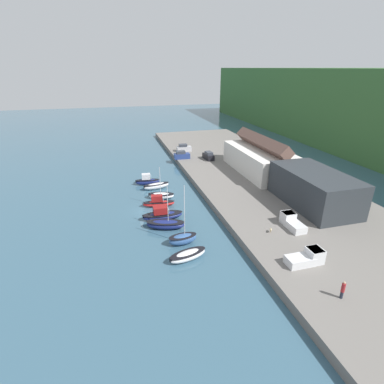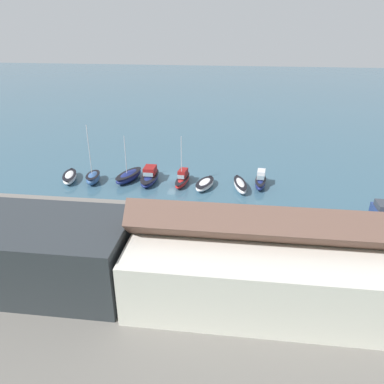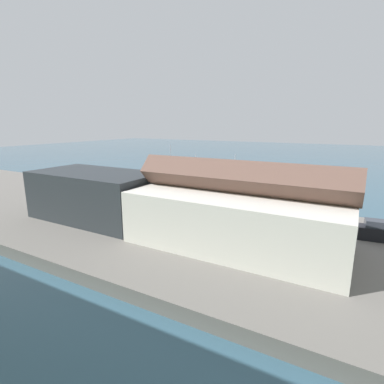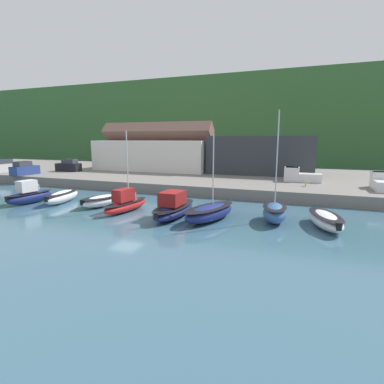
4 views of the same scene
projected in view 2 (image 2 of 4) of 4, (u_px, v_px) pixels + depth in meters
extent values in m
plane|color=#385B70|center=(175.00, 177.00, 60.06)|extent=(320.00, 320.00, 0.00)
cube|color=slate|center=(131.00, 273.00, 36.39)|extent=(126.28, 28.63, 1.29)
cube|color=silver|center=(256.00, 269.00, 31.53)|extent=(21.17, 10.14, 5.33)
cube|color=brown|center=(260.00, 224.00, 29.70)|extent=(21.60, 3.37, 3.37)
cube|color=#2D3338|center=(37.00, 252.00, 33.12)|extent=(16.52, 8.68, 6.08)
cube|color=slate|center=(58.00, 228.00, 36.97)|extent=(15.70, 0.10, 3.65)
ellipsoid|color=navy|center=(260.00, 183.00, 56.48)|extent=(2.04, 5.40, 1.32)
ellipsoid|color=black|center=(261.00, 180.00, 56.28)|extent=(2.11, 5.51, 0.12)
cube|color=silver|center=(261.00, 174.00, 56.17)|extent=(1.32, 1.95, 1.23)
cube|color=#8CA5B2|center=(261.00, 178.00, 55.30)|extent=(1.03, 0.20, 0.61)
cube|color=black|center=(262.00, 175.00, 58.58)|extent=(0.39, 0.32, 0.56)
ellipsoid|color=silver|center=(240.00, 185.00, 55.48)|extent=(2.61, 5.80, 1.32)
ellipsoid|color=black|center=(240.00, 183.00, 55.29)|extent=(2.69, 5.93, 0.12)
cube|color=black|center=(237.00, 177.00, 57.78)|extent=(0.41, 0.34, 0.56)
ellipsoid|color=white|center=(205.00, 184.00, 56.01)|extent=(3.37, 5.39, 1.16)
ellipsoid|color=black|center=(205.00, 182.00, 55.84)|extent=(3.48, 5.51, 0.12)
cube|color=black|center=(210.00, 177.00, 57.90)|extent=(0.42, 0.37, 0.56)
ellipsoid|color=red|center=(182.00, 181.00, 57.42)|extent=(2.26, 6.01, 1.08)
ellipsoid|color=black|center=(182.00, 178.00, 57.27)|extent=(2.34, 6.13, 0.12)
cube|color=maroon|center=(183.00, 173.00, 57.21)|extent=(1.41, 2.18, 1.17)
cube|color=#8CA5B2|center=(181.00, 177.00, 56.25)|extent=(1.05, 0.23, 0.59)
cylinder|color=silver|center=(181.00, 158.00, 55.42)|extent=(0.10, 0.10, 6.61)
ellipsoid|color=navy|center=(150.00, 178.00, 58.16)|extent=(2.39, 6.88, 1.18)
ellipsoid|color=black|center=(150.00, 176.00, 57.99)|extent=(2.48, 7.01, 0.12)
cube|color=maroon|center=(150.00, 170.00, 57.97)|extent=(1.75, 2.42, 1.20)
cube|color=#8CA5B2|center=(148.00, 175.00, 56.83)|extent=(1.55, 0.12, 0.60)
cube|color=black|center=(155.00, 169.00, 60.98)|extent=(0.36, 0.29, 0.56)
ellipsoid|color=navy|center=(129.00, 176.00, 58.61)|extent=(4.01, 6.53, 1.40)
ellipsoid|color=black|center=(129.00, 173.00, 58.40)|extent=(4.13, 6.68, 0.12)
cylinder|color=silver|center=(125.00, 155.00, 56.68)|extent=(0.10, 0.10, 5.98)
ellipsoid|color=#33568E|center=(93.00, 178.00, 57.74)|extent=(2.37, 4.40, 1.58)
ellipsoid|color=black|center=(93.00, 175.00, 57.51)|extent=(2.45, 4.49, 0.12)
cylinder|color=silver|center=(89.00, 150.00, 55.51)|extent=(0.10, 0.10, 7.67)
ellipsoid|color=silver|center=(70.00, 177.00, 58.50)|extent=(3.33, 5.72, 1.21)
ellipsoid|color=black|center=(69.00, 175.00, 58.32)|extent=(3.43, 5.84, 0.12)
cube|color=black|center=(72.00, 170.00, 60.70)|extent=(0.42, 0.37, 0.56)
cube|color=navy|center=(382.00, 215.00, 44.28)|extent=(1.89, 4.24, 1.40)
cube|color=#333842|center=(383.00, 206.00, 44.11)|extent=(1.58, 2.34, 0.76)
cube|color=black|center=(378.00, 244.00, 38.57)|extent=(4.36, 2.22, 1.40)
cube|color=#333842|center=(377.00, 235.00, 38.13)|extent=(2.45, 1.76, 0.76)
cube|color=silver|center=(16.00, 226.00, 42.32)|extent=(3.52, 2.01, 1.10)
cube|color=silver|center=(32.00, 224.00, 41.93)|extent=(1.90, 1.91, 1.90)
cube|color=#2D333D|center=(31.00, 218.00, 41.64)|extent=(1.63, 1.81, 0.50)
cylinder|color=tan|center=(36.00, 213.00, 46.04)|extent=(0.12, 0.12, 0.28)
ellipsoid|color=tan|center=(35.00, 210.00, 45.91)|extent=(0.84, 0.67, 0.36)
sphere|color=tan|center=(34.00, 209.00, 46.06)|extent=(0.22, 0.22, 0.22)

